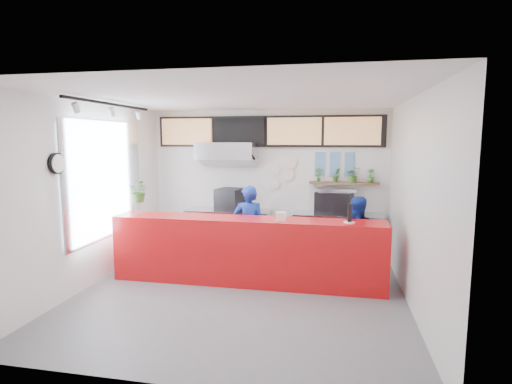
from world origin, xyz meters
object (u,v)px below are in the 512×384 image
Objects in this scene: service_counter at (247,251)px; staff_center at (249,228)px; espresso_machine at (334,203)px; staff_right at (355,238)px; panini_oven at (230,199)px; pepper_mill at (350,213)px.

staff_center is (-0.10, 0.64, 0.24)m from service_counter.
espresso_machine is 0.48× the size of staff_right.
panini_oven is 2.85m from staff_right.
panini_oven reaches higher than espresso_machine.
panini_oven is 2.16m from espresso_machine.
staff_center is at bearing -21.13° from staff_right.
pepper_mill is (1.65, -0.03, 0.71)m from service_counter.
panini_oven is 3.02m from pepper_mill.
espresso_machine reaches higher than service_counter.
staff_center is 1.10× the size of staff_right.
service_counter is 6.51× the size of espresso_machine.
pepper_mill is at bearing 58.58° from staff_right.
pepper_mill is (1.75, -0.66, 0.47)m from staff_center.
staff_right is (2.53, -1.24, -0.41)m from panini_oven.
staff_center is at bearing 98.92° from service_counter.
service_counter is at bearing -52.68° from panini_oven.
pepper_mill is (0.24, -1.83, 0.13)m from espresso_machine.
espresso_machine is at bearing -153.68° from staff_center.
staff_center is 1.88m from staff_right.
pepper_mill is at bearing -22.70° from panini_oven.
pepper_mill is at bearing 147.85° from staff_center.
service_counter is 2.04m from panini_oven.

